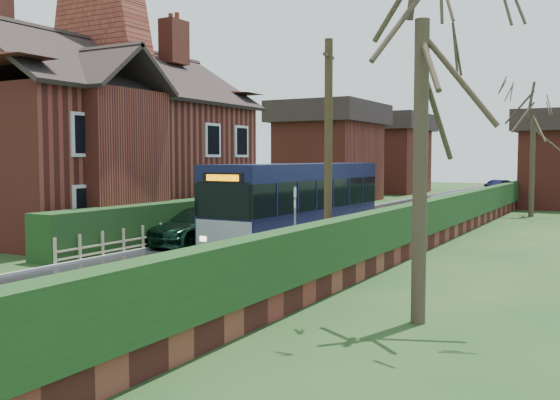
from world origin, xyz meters
The scene contains 17 objects.
ground centered at (0.00, 0.00, 0.00)m, with size 140.00×140.00×0.00m, color #354A1F.
road centered at (0.00, 10.00, 0.01)m, with size 6.00×100.00×0.02m, color black.
pavement centered at (4.25, 10.00, 0.07)m, with size 2.50×100.00×0.14m, color slate.
kerb_right centered at (3.05, 10.00, 0.07)m, with size 0.12×100.00×0.14m, color gray.
kerb_left centered at (-3.05, 10.00, 0.05)m, with size 0.12×100.00×0.10m, color gray.
front_hedge centered at (-3.90, 5.00, 0.80)m, with size 1.20×16.00×1.60m, color #193113.
picket_fence centered at (-3.15, 5.00, 0.45)m, with size 0.10×16.00×0.90m, color #9C8669, non-canonical shape.
right_wall_hedge centered at (5.80, 10.00, 1.02)m, with size 0.60×50.00×1.80m.
brick_house centered at (-8.73, 4.78, 4.38)m, with size 9.30×14.60×10.30m.
bus centered at (0.80, 5.68, 1.55)m, with size 2.60×10.38×3.14m.
car_silver centered at (-2.80, 12.00, 0.70)m, with size 1.64×4.08×1.39m, color #B3B3B8.
car_green centered at (-2.43, 3.43, 0.71)m, with size 1.98×4.88×1.42m, color black.
car_distant centered at (2.00, 45.02, 0.66)m, with size 1.39×3.99×1.31m, color black.
bus_stop_sign centered at (3.20, 0.85, 1.63)m, with size 0.19×0.36×2.47m.
telegraph_pole centered at (4.80, -0.18, 3.38)m, with size 0.23×0.86×6.69m.
tree_right_far centered at (7.49, 21.79, 6.05)m, with size 4.19×4.19×8.09m.
tree_house_side centered at (-12.00, 10.08, 7.89)m, with size 4.65×4.65×10.57m.
Camera 1 is at (12.20, -16.29, 3.36)m, focal length 40.00 mm.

